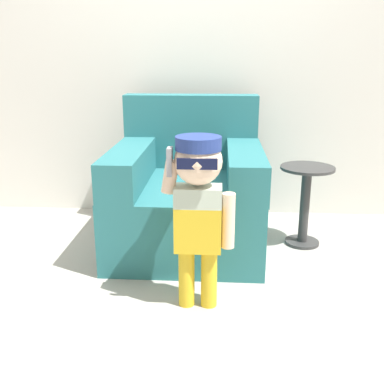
# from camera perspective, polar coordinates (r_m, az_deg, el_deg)

# --- Properties ---
(ground_plane) EXTENTS (10.00, 10.00, 0.00)m
(ground_plane) POSITION_cam_1_polar(r_m,az_deg,el_deg) (2.92, -0.82, -7.57)
(ground_plane) COLOR #ADA89E
(wall_back) EXTENTS (10.00, 0.05, 2.60)m
(wall_back) POSITION_cam_1_polar(r_m,az_deg,el_deg) (3.48, 0.18, 18.36)
(wall_back) COLOR silver
(wall_back) RESTS_ON ground_plane
(armchair) EXTENTS (0.94, 1.04, 0.95)m
(armchair) POSITION_cam_1_polar(r_m,az_deg,el_deg) (2.97, -0.50, -0.34)
(armchair) COLOR #286B70
(armchair) RESTS_ON ground_plane
(person_child) EXTENTS (0.35, 0.26, 0.86)m
(person_child) POSITION_cam_1_polar(r_m,az_deg,el_deg) (2.12, 0.82, -0.58)
(person_child) COLOR gold
(person_child) RESTS_ON ground_plane
(side_table) EXTENTS (0.35, 0.35, 0.53)m
(side_table) POSITION_cam_1_polar(r_m,az_deg,el_deg) (3.02, 14.18, -0.77)
(side_table) COLOR #333333
(side_table) RESTS_ON ground_plane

